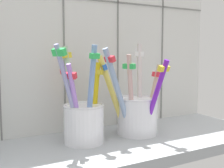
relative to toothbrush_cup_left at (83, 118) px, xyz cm
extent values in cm
cube|color=#9EA3A8|center=(6.06, -2.14, -5.74)|extent=(64.00, 22.00, 2.00)
cube|color=silver|center=(6.06, 9.86, 15.76)|extent=(64.00, 2.00, 45.00)
cube|color=gray|center=(-0.34, 8.76, 15.76)|extent=(0.30, 0.20, 45.00)
cube|color=gray|center=(12.46, 8.76, 15.76)|extent=(0.30, 0.20, 45.00)
cube|color=gray|center=(25.26, 8.76, 15.76)|extent=(0.30, 0.20, 45.00)
cube|color=gray|center=(6.06, 8.76, 23.18)|extent=(64.00, 0.20, 0.30)
cylinder|color=white|center=(0.11, -0.04, -1.24)|extent=(7.43, 7.43, 7.01)
torus|color=silver|center=(0.11, -0.04, 2.27)|extent=(7.56, 7.56, 0.50)
cylinder|color=yellow|center=(2.85, 0.93, 2.86)|extent=(3.11, 2.23, 14.54)
cube|color=yellow|center=(3.45, 1.22, 8.25)|extent=(1.89, 2.57, 1.02)
cylinder|color=#9EC59E|center=(-0.95, 3.48, 4.42)|extent=(2.82, 3.53, 17.67)
cube|color=yellow|center=(-1.51, 4.32, 11.47)|extent=(2.53, 2.16, 1.17)
cylinder|color=#A879D8|center=(-2.25, -1.88, 2.89)|extent=(4.82, 4.33, 14.72)
cube|color=#E5333F|center=(-3.51, -2.98, 8.13)|extent=(2.21, 2.31, 1.22)
cylinder|color=#7498CD|center=(0.55, -2.57, 4.47)|extent=(1.97, 3.31, 17.74)
cube|color=green|center=(0.82, -3.35, 11.37)|extent=(2.06, 1.47, 1.03)
cylinder|color=#9294C4|center=(-3.30, -2.36, 4.46)|extent=(6.71, 4.36, 17.89)
cube|color=green|center=(-5.60, -3.69, 12.03)|extent=(2.25, 2.68, 1.40)
cylinder|color=#BE6C6C|center=(-0.56, 4.21, 2.42)|extent=(1.92, 5.03, 13.74)
cube|color=#E5333F|center=(-1.00, 5.94, 8.30)|extent=(2.55, 1.51, 1.17)
cylinder|color=white|center=(12.01, -0.04, -1.02)|extent=(8.21, 8.21, 7.44)
torus|color=silver|center=(12.01, -0.04, 2.70)|extent=(8.30, 8.30, 0.50)
cylinder|color=#691CB7|center=(12.73, -4.73, 3.15)|extent=(2.39, 6.46, 15.30)
cube|color=yellow|center=(13.20, -6.74, 9.05)|extent=(2.73, 1.69, 1.23)
cylinder|color=tan|center=(15.25, -0.56, 2.56)|extent=(4.24, 1.02, 14.01)
cube|color=#E5333F|center=(16.37, -0.60, 7.43)|extent=(0.96, 2.59, 1.12)
cylinder|color=#CCA39E|center=(9.06, -2.05, 3.63)|extent=(2.54, 1.63, 16.02)
cube|color=green|center=(8.59, -2.22, 9.38)|extent=(1.73, 2.74, 1.02)
cylinder|color=silver|center=(13.34, 1.28, 4.72)|extent=(2.17, 2.88, 18.21)
cube|color=white|center=(13.63, 1.83, 11.63)|extent=(2.06, 1.69, 1.08)
cylinder|color=#8DA5CA|center=(6.80, -1.40, 4.19)|extent=(7.48, 2.18, 17.41)
cube|color=#E5333F|center=(4.46, -1.77, 10.78)|extent=(1.49, 2.45, 1.27)
cylinder|color=#F6DF62|center=(6.97, 1.12, 3.49)|extent=(6.67, 2.35, 16.02)
cube|color=blue|center=(5.11, 1.49, 9.13)|extent=(1.41, 1.99, 1.23)
camera|label=1|loc=(-20.38, -47.76, 11.85)|focal=45.76mm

